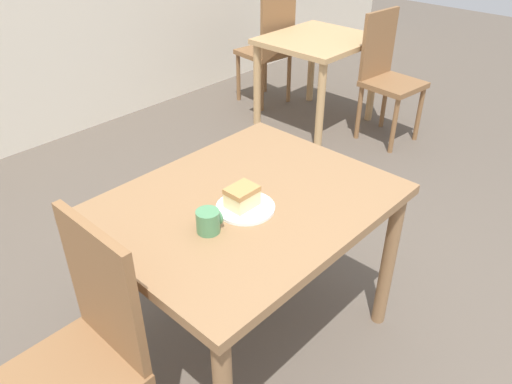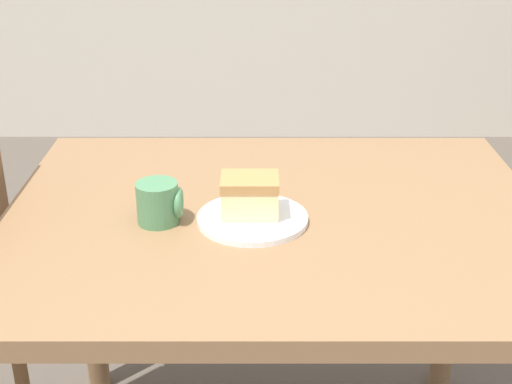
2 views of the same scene
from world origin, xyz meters
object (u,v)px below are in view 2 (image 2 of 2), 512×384
(dining_table_near, at_px, (273,255))
(plate, at_px, (250,219))
(cake_slice, at_px, (247,195))
(coffee_mug, at_px, (157,203))

(dining_table_near, relative_size, plate, 5.03)
(dining_table_near, height_order, cake_slice, cake_slice)
(dining_table_near, distance_m, coffee_mug, 0.27)
(dining_table_near, bearing_deg, cake_slice, -148.44)
(cake_slice, relative_size, coffee_mug, 1.26)
(plate, relative_size, cake_slice, 1.95)
(plate, relative_size, coffee_mug, 2.45)
(plate, bearing_deg, coffee_mug, -179.55)
(plate, bearing_deg, dining_table_near, 42.97)
(dining_table_near, xyz_separation_m, cake_slice, (-0.05, -0.03, 0.15))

